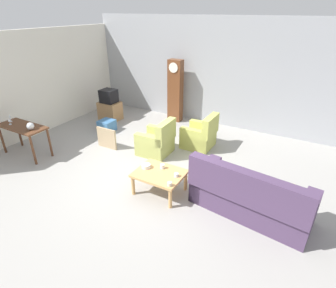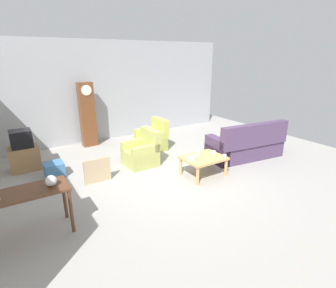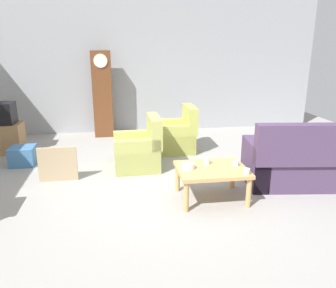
{
  "view_description": "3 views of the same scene",
  "coord_description": "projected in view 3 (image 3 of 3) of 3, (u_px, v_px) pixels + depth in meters",
  "views": [
    {
      "loc": [
        2.84,
        -4.35,
        3.37
      ],
      "look_at": [
        0.18,
        0.37,
        0.63
      ],
      "focal_mm": 28.85,
      "sensor_mm": 36.0,
      "label": 1
    },
    {
      "loc": [
        -3.35,
        -4.95,
        2.72
      ],
      "look_at": [
        0.09,
        0.42,
        0.59
      ],
      "focal_mm": 28.41,
      "sensor_mm": 36.0,
      "label": 2
    },
    {
      "loc": [
        -0.75,
        -4.7,
        2.11
      ],
      "look_at": [
        -0.02,
        0.2,
        0.62
      ],
      "focal_mm": 35.67,
      "sensor_mm": 36.0,
      "label": 3
    }
  ],
  "objects": [
    {
      "name": "armchair_olive_far",
      "position": [
        177.0,
        136.0,
        6.79
      ],
      "size": [
        0.79,
        0.76,
        0.92
      ],
      "color": "#B5B955",
      "rests_on": "ground_plane"
    },
    {
      "name": "bowl_white_stacked",
      "position": [
        188.0,
        166.0,
        4.57
      ],
      "size": [
        0.18,
        0.18,
        0.08
      ],
      "primitive_type": "cylinder",
      "color": "white",
      "rests_on": "coffee_table_wood"
    },
    {
      "name": "ground_plane",
      "position": [
        171.0,
        186.0,
        5.16
      ],
      "size": [
        10.4,
        10.4,
        0.0
      ],
      "primitive_type": "plane",
      "color": "#999691"
    },
    {
      "name": "framed_picture_leaning",
      "position": [
        58.0,
        164.0,
        5.28
      ],
      "size": [
        0.6,
        0.05,
        0.56
      ],
      "primitive_type": "cube",
      "color": "tan",
      "rests_on": "ground_plane"
    },
    {
      "name": "cup_blue_rimmed",
      "position": [
        236.0,
        163.0,
        4.69
      ],
      "size": [
        0.08,
        0.08,
        0.07
      ],
      "primitive_type": "cylinder",
      "color": "silver",
      "rests_on": "coffee_table_wood"
    },
    {
      "name": "storage_box_blue",
      "position": [
        23.0,
        156.0,
        6.03
      ],
      "size": [
        0.43,
        0.43,
        0.33
      ],
      "primitive_type": "cube",
      "color": "teal",
      "rests_on": "ground_plane"
    },
    {
      "name": "grandfather_clock",
      "position": [
        103.0,
        94.0,
        7.69
      ],
      "size": [
        0.44,
        0.3,
        1.97
      ],
      "color": "brown",
      "rests_on": "ground_plane"
    },
    {
      "name": "garage_door_wall",
      "position": [
        148.0,
        66.0,
        8.11
      ],
      "size": [
        8.4,
        0.16,
        3.2
      ],
      "primitive_type": "cube",
      "color": "#9EA0A5",
      "rests_on": "ground_plane"
    },
    {
      "name": "tv_crt",
      "position": [
        1.0,
        113.0,
        6.53
      ],
      "size": [
        0.48,
        0.44,
        0.42
      ],
      "primitive_type": "cube",
      "color": "black",
      "rests_on": "tv_stand_cabinet"
    },
    {
      "name": "cup_cream_tall",
      "position": [
        247.0,
        171.0,
        4.38
      ],
      "size": [
        0.09,
        0.09,
        0.08
      ],
      "primitive_type": "cylinder",
      "color": "beige",
      "rests_on": "coffee_table_wood"
    },
    {
      "name": "cup_white_porcelain",
      "position": [
        207.0,
        161.0,
        4.75
      ],
      "size": [
        0.09,
        0.09,
        0.1
      ],
      "primitive_type": "cylinder",
      "color": "white",
      "rests_on": "coffee_table_wood"
    },
    {
      "name": "coffee_table_wood",
      "position": [
        212.0,
        172.0,
        4.63
      ],
      "size": [
        0.96,
        0.76,
        0.46
      ],
      "color": "tan",
      "rests_on": "ground_plane"
    },
    {
      "name": "couch_floral",
      "position": [
        317.0,
        163.0,
        5.11
      ],
      "size": [
        2.19,
        1.14,
        1.04
      ],
      "color": "#4C3856",
      "rests_on": "ground_plane"
    },
    {
      "name": "armchair_olive_near",
      "position": [
        139.0,
        151.0,
        5.83
      ],
      "size": [
        0.81,
        0.78,
        0.92
      ],
      "color": "tan",
      "rests_on": "ground_plane"
    },
    {
      "name": "tv_stand_cabinet",
      "position": [
        5.0,
        138.0,
        6.67
      ],
      "size": [
        0.68,
        0.52,
        0.6
      ],
      "primitive_type": "cube",
      "color": "#997047",
      "rests_on": "ground_plane"
    }
  ]
}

